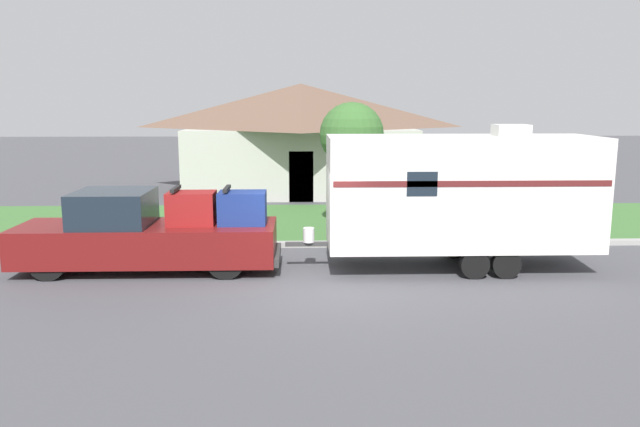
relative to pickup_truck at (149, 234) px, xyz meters
name	(u,v)px	position (x,y,z in m)	size (l,w,h in m)	color
ground_plane	(308,284)	(3.89, -1.36, -0.91)	(120.00, 120.00, 0.00)	#47474C
curb_strip	(306,244)	(3.89, 2.39, -0.84)	(80.00, 0.30, 0.14)	#999993
lawn_strip	(305,222)	(3.89, 6.04, -0.89)	(80.00, 7.00, 0.03)	#3D6B33
house_across_street	(301,135)	(3.76, 14.15, 1.64)	(10.73, 8.16, 4.91)	#B2B2A8
pickup_truck	(149,234)	(0.00, 0.00, 0.00)	(6.39, 1.99, 2.07)	black
travel_trailer	(461,192)	(7.68, 0.00, 1.02)	(7.60, 2.26, 3.57)	black
mailbox	(540,205)	(11.00, 3.31, 0.11)	(0.48, 0.20, 1.33)	brown
tree_in_yard	(352,136)	(5.35, 4.58, 2.15)	(2.03, 2.03, 4.10)	brown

